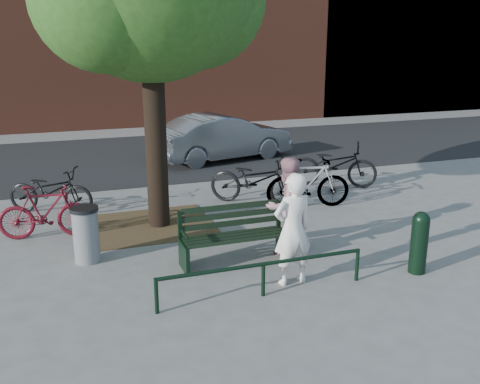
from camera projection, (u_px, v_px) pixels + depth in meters
name	position (u px, v px, depth m)	size (l,w,h in m)	color
ground	(235.00, 263.00, 8.60)	(90.00, 90.00, 0.00)	gray
dirt_pit	(149.00, 226.00, 10.27)	(2.40, 2.00, 0.02)	brown
road	(145.00, 156.00, 16.30)	(40.00, 7.00, 0.01)	black
park_bench	(234.00, 233.00, 8.54)	(1.74, 0.54, 0.97)	black
guard_railing	(263.00, 269.00, 7.40)	(3.06, 0.06, 0.51)	black
person_left	(293.00, 229.00, 7.68)	(0.61, 0.40, 1.68)	white
person_right	(287.00, 206.00, 8.81)	(0.80, 0.62, 1.64)	#B97F8C
bollard	(419.00, 240.00, 8.12)	(0.26, 0.26, 0.98)	black
litter_bin	(86.00, 234.00, 8.54)	(0.45, 0.45, 0.92)	gray
bicycle_a	(50.00, 191.00, 10.95)	(0.63, 1.81, 0.95)	black
bicycle_b	(45.00, 212.00, 9.55)	(0.46, 1.64, 0.99)	#570C16
bicycle_c	(255.00, 180.00, 11.50)	(0.71, 2.04, 1.07)	black
bicycle_d	(308.00, 183.00, 11.27)	(0.51, 1.79, 1.07)	gray
bicycle_e	(334.00, 165.00, 12.89)	(0.71, 2.05, 1.08)	black
parked_car	(223.00, 137.00, 15.67)	(1.43, 4.11, 1.36)	slate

